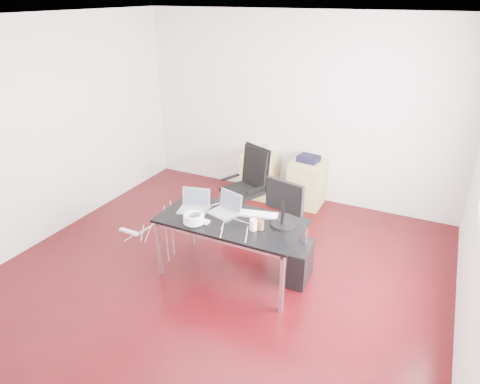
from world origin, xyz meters
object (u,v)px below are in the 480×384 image
at_px(office_chair, 248,183).
at_px(pc_tower, 300,264).
at_px(filing_cabinet_right, 307,183).
at_px(desk, 231,224).
at_px(filing_cabinet_left, 260,175).

relative_size(office_chair, pc_tower, 2.40).
relative_size(filing_cabinet_right, pc_tower, 1.56).
height_order(desk, filing_cabinet_right, desk).
bearing_deg(pc_tower, desk, -165.35).
xyz_separation_m(desk, office_chair, (-0.38, 1.25, -0.07)).
height_order(filing_cabinet_left, pc_tower, filing_cabinet_left).
xyz_separation_m(office_chair, filing_cabinet_left, (-0.20, 0.89, -0.26)).
relative_size(office_chair, filing_cabinet_right, 1.54).
bearing_deg(filing_cabinet_left, office_chair, -77.15).
height_order(desk, office_chair, office_chair).
xyz_separation_m(office_chair, pc_tower, (1.13, -1.00, -0.39)).
distance_m(office_chair, filing_cabinet_right, 1.09).
distance_m(desk, pc_tower, 0.91).
bearing_deg(filing_cabinet_right, office_chair, -123.39).
bearing_deg(filing_cabinet_left, pc_tower, -54.77).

